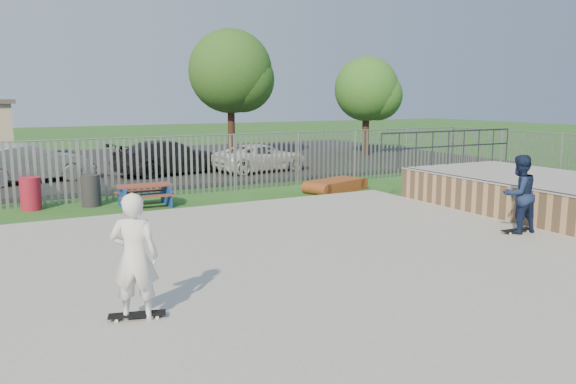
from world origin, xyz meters
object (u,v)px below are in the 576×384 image
skater_navy (519,194)px  tree_right (367,89)px  trash_bin_red (31,194)px  funbox (335,185)px  skater_white (134,257)px  trash_bin_grey (91,191)px  tree_mid (230,72)px  picnic_table (145,195)px  car_white (261,158)px  car_dark (170,157)px  car_silver (31,163)px

skater_navy → tree_right: bearing=-112.1°
trash_bin_red → funbox: bearing=-8.1°
skater_white → trash_bin_grey: bearing=-69.8°
tree_mid → skater_white: (-10.08, -20.90, -3.60)m
trash_bin_red → tree_right: (18.08, 8.37, 3.26)m
tree_right → skater_navy: (-8.27, -17.49, -2.68)m
picnic_table → skater_navy: bearing=-48.5°
car_white → picnic_table: bearing=122.4°
trash_bin_grey → skater_white: skater_white is taller
car_dark → skater_white: size_ratio=2.72×
funbox → tree_right: size_ratio=0.41×
picnic_table → funbox: 6.68m
tree_mid → tree_right: bearing=-17.9°
car_silver → funbox: bearing=-141.1°
trash_bin_red → picnic_table: bearing=-18.8°
tree_right → skater_navy: size_ratio=3.04×
trash_bin_grey → trash_bin_red: bearing=173.0°
picnic_table → trash_bin_grey: size_ratio=1.71×
trash_bin_red → skater_white: skater_white is taller
skater_navy → skater_white: bearing=9.8°
car_dark → tree_mid: 8.04m
tree_right → tree_mid: bearing=162.1°
skater_navy → car_dark: bearing=-71.9°
funbox → tree_right: (8.32, 9.75, 3.54)m
trash_bin_grey → skater_navy: skater_navy is taller
car_silver → tree_right: 18.09m
picnic_table → skater_navy: size_ratio=0.89×
picnic_table → car_silver: (-2.68, 6.94, 0.43)m
car_white → trash_bin_red: bearing=107.4°
skater_navy → picnic_table: bearing=-47.1°
car_silver → tree_right: bearing=-95.2°
tree_right → car_silver: bearing=-172.0°
tree_mid → tree_right: tree_mid is taller
car_dark → skater_navy: skater_navy is taller
funbox → trash_bin_red: bearing=153.8°
trash_bin_red → tree_right: 20.18m
picnic_table → car_dark: size_ratio=0.33×
trash_bin_red → skater_white: bearing=-86.0°
skater_white → car_silver: bearing=-63.3°
picnic_table → tree_right: bearing=33.9°
trash_bin_grey → tree_mid: (9.13, 10.92, 4.18)m
trash_bin_grey → tree_right: 18.80m
car_silver → skater_white: 16.07m
car_white → car_dark: bearing=66.9°
car_dark → tree_mid: (4.94, 4.99, 3.92)m
funbox → skater_navy: (0.05, -7.74, 0.86)m
skater_white → funbox: bearing=-110.2°
tree_right → trash_bin_grey: bearing=-152.4°
funbox → skater_white: 12.64m
car_dark → car_white: (3.89, -1.01, -0.11)m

